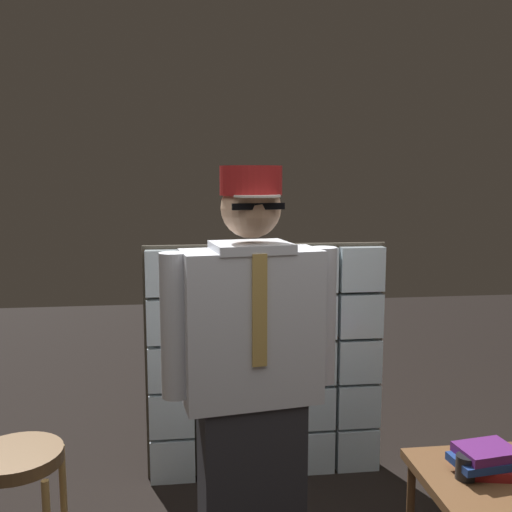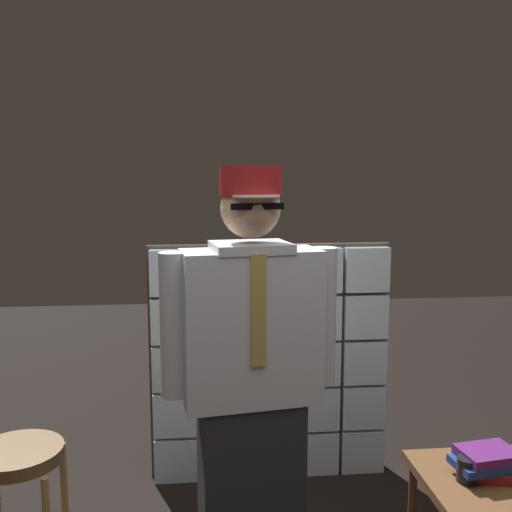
% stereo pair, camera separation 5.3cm
% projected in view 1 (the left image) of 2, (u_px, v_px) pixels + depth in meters
% --- Properties ---
extents(glass_block_wall, '(1.38, 0.10, 1.38)m').
position_uv_depth(glass_block_wall, '(267.00, 364.00, 3.28)').
color(glass_block_wall, silver).
rests_on(glass_block_wall, ground).
extents(standing_person, '(0.71, 0.34, 1.78)m').
position_uv_depth(standing_person, '(251.00, 383.00, 2.27)').
color(standing_person, '#28282D').
rests_on(standing_person, ground).
extents(bar_stool, '(0.34, 0.34, 0.73)m').
position_uv_depth(bar_stool, '(19.00, 498.00, 2.14)').
color(bar_stool, brown).
rests_on(bar_stool, ground).
extents(side_table, '(0.52, 0.52, 0.56)m').
position_uv_depth(side_table, '(486.00, 493.00, 2.28)').
color(side_table, brown).
rests_on(side_table, ground).
extents(book_stack, '(0.28, 0.20, 0.11)m').
position_uv_depth(book_stack, '(486.00, 460.00, 2.28)').
color(book_stack, maroon).
rests_on(book_stack, side_table).
extents(coffee_mug, '(0.13, 0.08, 0.09)m').
position_uv_depth(coffee_mug, '(467.00, 467.00, 2.24)').
color(coffee_mug, black).
rests_on(coffee_mug, side_table).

